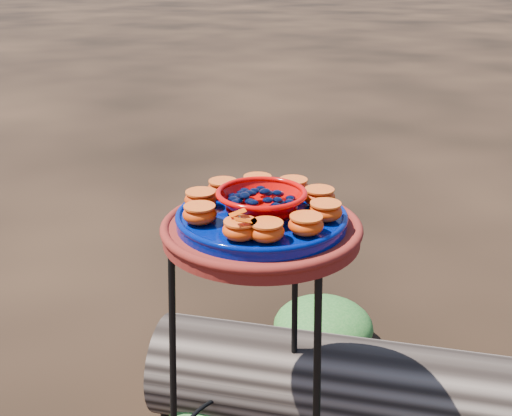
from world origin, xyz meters
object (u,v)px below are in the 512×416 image
at_px(cobalt_plate, 261,219).
at_px(red_bowl, 262,203).
at_px(terracotta_saucer, 261,232).
at_px(plant_stand, 261,373).
at_px(driftwood_log, 434,402).

height_order(cobalt_plate, red_bowl, red_bowl).
bearing_deg(terracotta_saucer, plant_stand, 0.00).
xyz_separation_m(plant_stand, cobalt_plate, (0.00, 0.00, 0.40)).
bearing_deg(terracotta_saucer, red_bowl, 0.00).
xyz_separation_m(plant_stand, red_bowl, (0.00, 0.00, 0.43)).
bearing_deg(plant_stand, driftwood_log, 43.46).
xyz_separation_m(plant_stand, terracotta_saucer, (0.00, 0.00, 0.37)).
bearing_deg(driftwood_log, plant_stand, -136.54).
bearing_deg(driftwood_log, red_bowl, -136.54).
xyz_separation_m(cobalt_plate, driftwood_log, (0.36, 0.34, -0.60)).
bearing_deg(cobalt_plate, red_bowl, 0.00).
xyz_separation_m(terracotta_saucer, driftwood_log, (0.36, 0.34, -0.57)).
relative_size(cobalt_plate, driftwood_log, 0.23).
relative_size(plant_stand, red_bowl, 3.84).
xyz_separation_m(plant_stand, driftwood_log, (0.36, 0.34, -0.20)).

